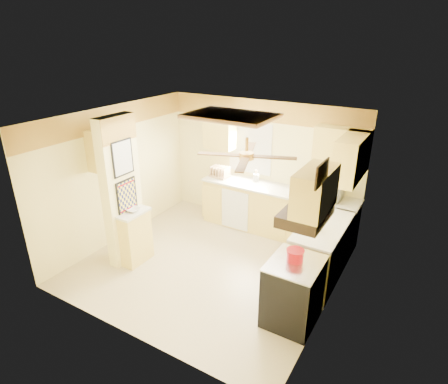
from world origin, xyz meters
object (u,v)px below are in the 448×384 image
Objects in this scene: dutch_oven at (295,255)px; kettle at (319,224)px; stove at (293,291)px; bowl at (133,210)px; microwave at (327,191)px.

dutch_oven is 0.91m from kettle.
stove is 2.86m from bowl.
dutch_oven is (0.22, -2.13, -0.09)m from microwave.
kettle is at bearing 90.70° from stove.
stove is 4.55× the size of kettle.
stove is 3.89× the size of dutch_oven.
dutch_oven reaches higher than stove.
kettle is (0.02, 0.91, 0.04)m from dutch_oven.
bowl is at bearing 179.63° from stove.
bowl is 2.96m from kettle.
microwave is 2.22× the size of dutch_oven.
stove is 1.11m from kettle.
dutch_oven is (-0.03, 0.04, 0.53)m from stove.
kettle is at bearing 18.36° from bowl.
bowl is at bearing -161.64° from kettle.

